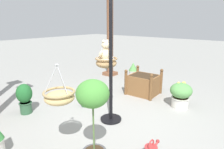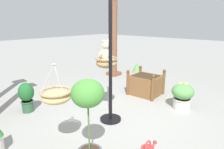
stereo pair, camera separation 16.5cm
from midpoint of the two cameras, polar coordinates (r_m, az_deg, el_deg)
name	(u,v)px [view 2 (the right image)]	position (r m, az deg, el deg)	size (l,w,h in m)	color
ground_plane	(116,117)	(4.34, 2.17, -12.39)	(40.00, 40.00, 0.00)	gray
display_pole_central	(110,83)	(3.92, 0.76, -2.42)	(0.44, 0.44, 2.59)	black
hanging_basket_with_teddy	(106,62)	(4.09, -0.47, 3.60)	(0.47, 0.47, 0.58)	#A37F51
teddy_bear	(106,52)	(4.07, -0.71, 6.45)	(0.32, 0.28, 0.46)	beige
hanging_basket_left_high	(56,96)	(2.94, -14.40, -6.03)	(0.46, 0.46, 0.58)	tan
greenhouse_pillar_far_back	(114,36)	(7.31, 1.22, 11.04)	(0.45, 0.45, 3.04)	brown
wooden_planter_box	(146,84)	(5.59, 10.64, -2.82)	(0.80, 0.89, 0.72)	brown
potted_plant_fern_front	(27,96)	(4.81, -22.77, -5.78)	(0.34, 0.34, 0.69)	#2D5638
potted_plant_tall_leafy	(88,114)	(2.67, -5.11, -11.52)	(0.44, 0.44, 1.30)	#4C4C51
potted_plant_conical_shrub	(137,70)	(7.22, 7.88, 1.31)	(0.33, 0.33, 0.55)	beige
potted_plant_trailing_ivy	(86,93)	(4.80, -6.48, -5.37)	(0.26, 0.26, 0.65)	#2D5638
potted_plant_broad_leaf	(182,95)	(4.92, 20.79, -5.70)	(0.51, 0.51, 0.63)	beige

